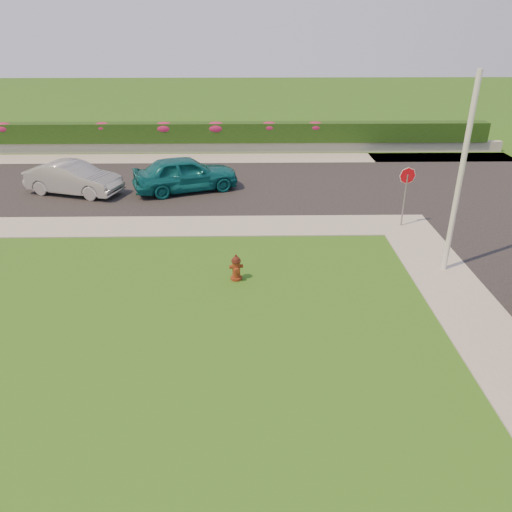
{
  "coord_description": "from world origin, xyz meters",
  "views": [
    {
      "loc": [
        1.0,
        -8.68,
        7.26
      ],
      "look_at": [
        1.22,
        4.5,
        0.9
      ],
      "focal_mm": 35.0,
      "sensor_mm": 36.0,
      "label": 1
    }
  ],
  "objects_px": {
    "sedan_teal": "(186,174)",
    "sedan_silver": "(73,178)",
    "stop_sign": "(407,184)",
    "utility_pole": "(460,178)",
    "fire_hydrant": "(236,268)"
  },
  "relations": [
    {
      "from": "sedan_silver",
      "to": "utility_pole",
      "type": "bearing_deg",
      "value": -101.45
    },
    {
      "from": "sedan_silver",
      "to": "stop_sign",
      "type": "xyz_separation_m",
      "value": [
        13.61,
        -4.02,
        0.95
      ]
    },
    {
      "from": "sedan_silver",
      "to": "utility_pole",
      "type": "height_order",
      "value": "utility_pole"
    },
    {
      "from": "utility_pole",
      "to": "stop_sign",
      "type": "distance_m",
      "value": 3.87
    },
    {
      "from": "fire_hydrant",
      "to": "sedan_teal",
      "type": "distance_m",
      "value": 8.87
    },
    {
      "from": "sedan_teal",
      "to": "sedan_silver",
      "type": "bearing_deg",
      "value": 74.19
    },
    {
      "from": "fire_hydrant",
      "to": "utility_pole",
      "type": "height_order",
      "value": "utility_pole"
    },
    {
      "from": "sedan_teal",
      "to": "stop_sign",
      "type": "height_order",
      "value": "stop_sign"
    },
    {
      "from": "fire_hydrant",
      "to": "sedan_silver",
      "type": "xyz_separation_m",
      "value": [
        -7.39,
        8.18,
        0.35
      ]
    },
    {
      "from": "stop_sign",
      "to": "sedan_silver",
      "type": "bearing_deg",
      "value": 178.11
    },
    {
      "from": "sedan_silver",
      "to": "stop_sign",
      "type": "distance_m",
      "value": 14.22
    },
    {
      "from": "sedan_teal",
      "to": "stop_sign",
      "type": "xyz_separation_m",
      "value": [
        8.66,
        -4.36,
        0.86
      ]
    },
    {
      "from": "fire_hydrant",
      "to": "utility_pole",
      "type": "bearing_deg",
      "value": -4.3
    },
    {
      "from": "utility_pole",
      "to": "fire_hydrant",
      "type": "bearing_deg",
      "value": -175.37
    },
    {
      "from": "sedan_teal",
      "to": "utility_pole",
      "type": "xyz_separation_m",
      "value": [
        9.0,
        -7.99,
        2.17
      ]
    }
  ]
}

